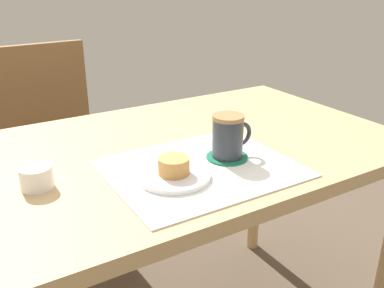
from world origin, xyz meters
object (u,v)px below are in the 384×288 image
(coffee_mug, at_px, (229,136))
(sugar_bowl, at_px, (36,178))
(pastry_plate, at_px, (174,176))
(pastry, at_px, (174,166))
(dining_table, at_px, (163,175))
(wooden_chair, at_px, (55,148))

(coffee_mug, relative_size, sugar_bowl, 1.57)
(pastry_plate, relative_size, pastry, 2.35)
(dining_table, distance_m, pastry_plate, 0.21)
(dining_table, distance_m, wooden_chair, 0.74)
(dining_table, distance_m, coffee_mug, 0.23)
(wooden_chair, bearing_deg, sugar_bowl, 72.03)
(pastry_plate, distance_m, sugar_bowl, 0.30)
(pastry_plate, xyz_separation_m, coffee_mug, (0.17, 0.03, 0.05))
(coffee_mug, bearing_deg, sugar_bowl, 168.55)
(wooden_chair, xyz_separation_m, pastry_plate, (0.06, -0.89, 0.24))
(wooden_chair, relative_size, pastry_plate, 5.44)
(pastry, xyz_separation_m, sugar_bowl, (-0.27, 0.12, -0.01))
(wooden_chair, xyz_separation_m, pastry, (0.06, -0.89, 0.26))
(wooden_chair, distance_m, pastry, 0.93)
(wooden_chair, xyz_separation_m, sugar_bowl, (-0.21, -0.77, 0.25))
(pastry, relative_size, coffee_mug, 0.64)
(coffee_mug, bearing_deg, pastry_plate, -170.03)
(pastry_plate, bearing_deg, sugar_bowl, 156.28)
(dining_table, xyz_separation_m, coffee_mug, (0.11, -0.15, 0.14))
(wooden_chair, distance_m, sugar_bowl, 0.84)
(dining_table, relative_size, pastry_plate, 7.99)
(dining_table, bearing_deg, wooden_chair, 99.63)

